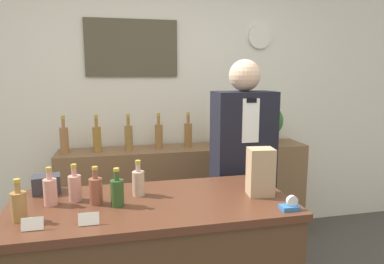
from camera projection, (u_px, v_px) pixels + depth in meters
The scene contains 22 objects.
back_wall at pixel (165, 98), 3.25m from camera, with size 5.20×0.09×2.70m.
back_shelf at pixel (187, 196), 3.19m from camera, with size 2.26×0.37×0.93m.
shopkeeper at pixel (242, 177), 2.50m from camera, with size 0.43×0.27×1.69m.
potted_plant at pixel (266, 122), 3.23m from camera, with size 0.31×0.31×0.38m.
paper_bag at pixel (260, 172), 1.87m from camera, with size 0.15×0.13×0.26m.
tape_dispenser at pixel (290, 205), 1.68m from camera, with size 0.09×0.06×0.07m.
price_card_left at pixel (32, 224), 1.46m from camera, with size 0.09×0.02×0.06m.
price_card_right at pixel (89, 219), 1.51m from camera, with size 0.09×0.02×0.06m.
gift_box at pixel (47, 184), 1.92m from camera, with size 0.16×0.13×0.10m.
counter_bottle_0 at pixel (19, 205), 1.55m from camera, with size 0.07×0.07×0.20m.
counter_bottle_1 at pixel (50, 191), 1.74m from camera, with size 0.07×0.07×0.20m.
counter_bottle_2 at pixel (75, 187), 1.80m from camera, with size 0.07×0.07×0.20m.
counter_bottle_3 at pixel (96, 190), 1.75m from camera, with size 0.07×0.07×0.20m.
counter_bottle_4 at pixel (117, 192), 1.72m from camera, with size 0.07×0.07×0.20m.
counter_bottle_5 at pixel (138, 182), 1.87m from camera, with size 0.07×0.07×0.20m.
shelf_bottle_0 at pixel (64, 139), 2.87m from camera, with size 0.07×0.07×0.32m.
shelf_bottle_1 at pixel (97, 138), 2.92m from camera, with size 0.07×0.07×0.32m.
shelf_bottle_2 at pixel (129, 137), 2.97m from camera, with size 0.07×0.07×0.32m.
shelf_bottle_3 at pixel (159, 135), 3.05m from camera, with size 0.07×0.07×0.32m.
shelf_bottle_4 at pixel (188, 134), 3.10m from camera, with size 0.07×0.07×0.32m.
shelf_bottle_5 at pixel (216, 133), 3.17m from camera, with size 0.07×0.07×0.32m.
shelf_bottle_6 at pixel (244, 132), 3.20m from camera, with size 0.07×0.07×0.32m.
Camera 1 is at (-0.47, -1.23, 1.59)m, focal length 32.00 mm.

